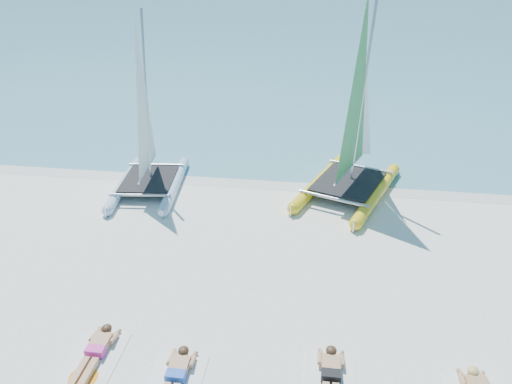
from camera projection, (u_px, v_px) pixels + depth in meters
ground at (231, 273)px, 12.54m from camera, size 140.00×140.00×0.00m
sea at (314, 2)px, 68.28m from camera, size 140.00×115.00×0.01m
wet_sand_strip at (260, 180)px, 17.40m from camera, size 140.00×1.40×0.01m
catamaran_blue at (146, 139)px, 16.14m from camera, size 2.46×4.46×5.84m
catamaran_yellow at (358, 128)px, 16.00m from camera, size 3.89×5.41×6.70m
towel_a at (91, 364)px, 9.82m from camera, size 1.00×1.85×0.02m
sunbather_a at (95, 353)px, 9.94m from camera, size 0.37×1.73×0.26m
sunbather_b at (175, 378)px, 9.37m from camera, size 0.37×1.73×0.26m
sunbather_c at (331, 378)px, 9.38m from camera, size 0.37×1.73×0.26m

